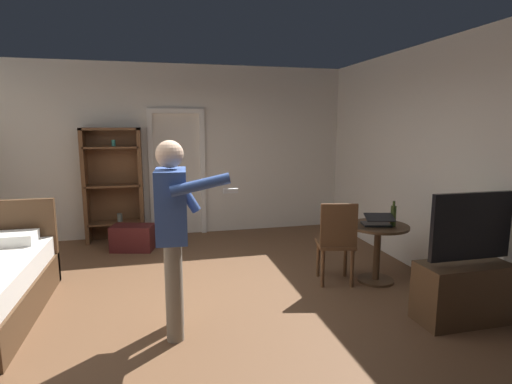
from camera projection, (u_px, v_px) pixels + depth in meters
The scene contains 12 objects.
ground_plane at pixel (186, 312), 4.06m from camera, with size 6.64×6.64×0.00m, color brown.
wall_back at pixel (171, 151), 6.77m from camera, with size 6.24×0.12×2.85m, color silver.
wall_right at pixel (455, 164), 4.55m from camera, with size 0.12×6.27×2.85m, color silver.
doorway_frame at pixel (177, 164), 6.75m from camera, with size 0.93×0.08×2.13m.
bookshelf at pixel (114, 181), 6.42m from camera, with size 0.90×0.32×1.82m.
tv_flatscreen at pixel (475, 283), 3.85m from camera, with size 1.15×0.40×1.26m.
side_table at pixel (377, 243), 4.78m from camera, with size 0.71×0.71×0.70m.
laptop at pixel (377, 222), 4.68m from camera, with size 0.39×0.40×0.16m.
bottle_on_table at pixel (393, 215), 4.68m from camera, with size 0.06×0.06×0.30m.
wooden_chair at pixel (337, 240), 4.69m from camera, with size 0.51×0.51×0.99m.
person_blue_shirt at pixel (173, 223), 3.50m from camera, with size 0.67×0.64×1.74m.
suitcase_dark at pixel (133, 238), 6.03m from camera, with size 0.60×0.35×0.38m, color #4C1919.
Camera 1 is at (-0.22, -3.86, 1.88)m, focal length 28.18 mm.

